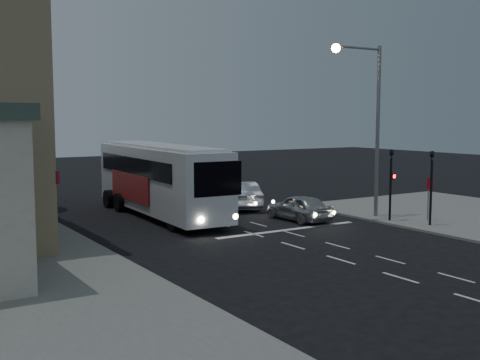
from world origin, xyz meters
TOP-DOWN VIEW (x-y plane):
  - ground at (0.00, 0.00)m, footprint 120.00×120.00m
  - road_markings at (1.29, 3.31)m, footprint 8.00×30.55m
  - tour_bus at (-1.51, 9.04)m, footprint 3.23×12.88m
  - car_suv at (4.04, 3.80)m, footprint 1.75×4.14m
  - car_sedan_a at (3.71, 9.09)m, footprint 3.21×5.12m
  - car_sedan_b at (4.17, 14.95)m, footprint 2.19×4.77m
  - car_sedan_c at (4.26, 19.75)m, footprint 2.78×5.89m
  - car_extra at (3.89, 25.28)m, footprint 1.76×4.58m
  - traffic_signal_main at (7.60, 0.78)m, footprint 0.25×0.35m
  - traffic_signal_side at (8.30, -1.20)m, footprint 0.18×0.15m
  - regulatory_sign at (9.30, -0.24)m, footprint 0.45×0.12m
  - streetlight at (7.34, 2.20)m, footprint 3.32×0.44m
  - street_tree at (-8.21, 15.02)m, footprint 4.00×4.00m

SIDE VIEW (x-z plane):
  - ground at x=0.00m, z-range 0.00..0.00m
  - road_markings at x=1.29m, z-range 0.00..0.01m
  - car_sedan_b at x=4.17m, z-range 0.00..1.35m
  - car_suv at x=4.04m, z-range 0.00..1.40m
  - car_extra at x=3.89m, z-range 0.00..1.49m
  - car_sedan_a at x=3.71m, z-range 0.00..1.59m
  - car_sedan_c at x=4.26m, z-range 0.00..1.63m
  - regulatory_sign at x=9.30m, z-range 0.50..2.70m
  - tour_bus at x=-1.51m, z-range 0.16..4.08m
  - traffic_signal_main at x=7.60m, z-range 0.37..4.47m
  - traffic_signal_side at x=8.30m, z-range 0.37..4.47m
  - street_tree at x=-8.21m, z-range 1.40..7.60m
  - streetlight at x=7.34m, z-range 1.23..10.23m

